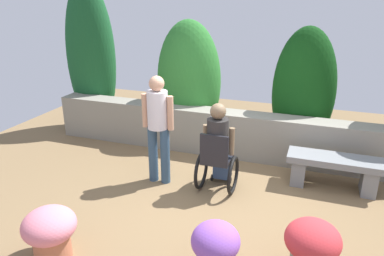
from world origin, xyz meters
TOP-DOWN VIEW (x-y plane):
  - ground_plane at (0.00, 0.00)m, footprint 10.15×10.15m
  - stone_retaining_wall at (0.00, 1.61)m, footprint 7.37×0.42m
  - hedge_backdrop at (0.20, 2.19)m, footprint 7.52×1.10m
  - stone_bench at (1.41, 0.96)m, footprint 1.34×0.45m
  - person_in_wheelchair at (-0.18, 0.35)m, footprint 0.53×0.66m
  - person_standing_companion at (-1.08, 0.28)m, footprint 0.49×0.30m
  - flower_pot_purple_near at (1.19, -0.98)m, footprint 0.57×0.57m
  - flower_pot_terracotta_by_wall at (-1.46, -1.70)m, footprint 0.57×0.57m
  - flower_pot_red_accent at (0.27, -1.33)m, footprint 0.50×0.50m

SIDE VIEW (x-z plane):
  - ground_plane at x=0.00m, z-range 0.00..0.00m
  - stone_bench at x=1.41m, z-range 0.07..0.56m
  - flower_pot_red_accent at x=0.27m, z-range 0.03..0.61m
  - flower_pot_purple_near at x=1.19m, z-range 0.03..0.62m
  - flower_pot_terracotta_by_wall at x=-1.46m, z-range 0.04..0.64m
  - stone_retaining_wall at x=0.00m, z-range 0.00..0.79m
  - person_in_wheelchair at x=-0.18m, z-range -0.04..1.29m
  - person_standing_companion at x=-1.08m, z-range 0.13..1.77m
  - hedge_backdrop at x=0.20m, z-range -0.16..2.85m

